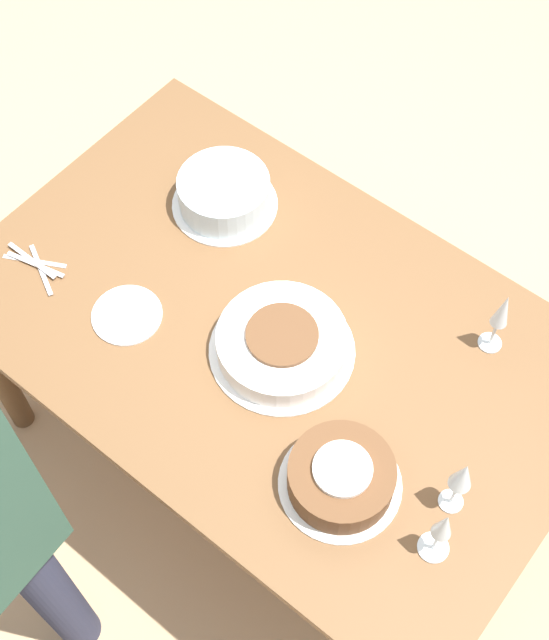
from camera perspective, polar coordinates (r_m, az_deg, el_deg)
name	(u,v)px	position (r m, az deg, el deg)	size (l,w,h in m)	color
ground_plane	(274,450)	(2.85, 0.00, -8.35)	(12.00, 12.00, 0.00)	tan
dining_table	(274,351)	(2.28, 0.00, -1.99)	(1.56, 0.99, 0.75)	brown
cake_center_white	(282,343)	(2.13, 0.48, -1.50)	(0.36, 0.36, 0.08)	white
cake_front_chocolate	(341,477)	(1.98, 4.29, -10.00)	(0.28, 0.28, 0.10)	white
cake_back_decorated	(224,194)	(2.38, -3.25, 8.08)	(0.28, 0.28, 0.10)	white
wine_glass_near	(462,477)	(1.90, 11.93, -9.82)	(0.06, 0.06, 0.21)	silver
wine_glass_far	(443,528)	(1.87, 10.72, -12.96)	(0.07, 0.07, 0.20)	silver
wine_glass_extra	(502,313)	(2.12, 14.34, 0.41)	(0.06, 0.06, 0.21)	silver
dessert_plate_left	(127,315)	(2.24, -9.42, 0.31)	(0.18, 0.18, 0.01)	silver
fork_pile	(36,264)	(2.37, -15.03, 3.48)	(0.20, 0.10, 0.01)	silver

